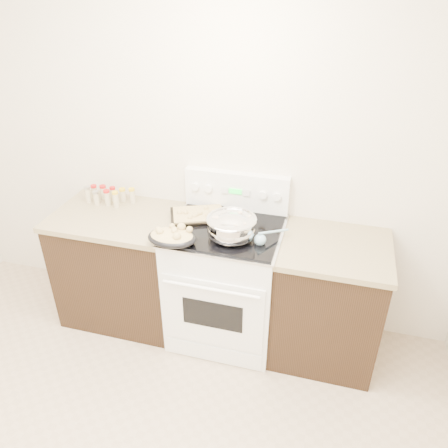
% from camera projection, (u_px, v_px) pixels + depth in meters
% --- Properties ---
extents(room_shell, '(4.10, 3.60, 2.75)m').
position_uv_depth(room_shell, '(18.00, 227.00, 1.48)').
color(room_shell, beige).
rests_on(room_shell, ground).
extents(counter_left, '(0.93, 0.67, 0.92)m').
position_uv_depth(counter_left, '(124.00, 265.00, 3.41)').
color(counter_left, black).
rests_on(counter_left, ground).
extents(counter_right, '(0.73, 0.67, 0.92)m').
position_uv_depth(counter_right, '(327.00, 300.00, 3.05)').
color(counter_right, black).
rests_on(counter_right, ground).
extents(kitchen_range, '(0.78, 0.73, 1.22)m').
position_uv_depth(kitchen_range, '(226.00, 280.00, 3.20)').
color(kitchen_range, white).
rests_on(kitchen_range, ground).
extents(mixing_bowl, '(0.41, 0.41, 0.19)m').
position_uv_depth(mixing_bowl, '(231.00, 228.00, 2.82)').
color(mixing_bowl, silver).
rests_on(mixing_bowl, kitchen_range).
extents(roasting_pan, '(0.32, 0.23, 0.11)m').
position_uv_depth(roasting_pan, '(172.00, 237.00, 2.78)').
color(roasting_pan, black).
rests_on(roasting_pan, kitchen_range).
extents(baking_sheet, '(0.46, 0.40, 0.06)m').
position_uv_depth(baking_sheet, '(198.00, 215.00, 3.09)').
color(baking_sheet, black).
rests_on(baking_sheet, kitchen_range).
extents(wooden_spoon, '(0.05, 0.25, 0.04)m').
position_uv_depth(wooden_spoon, '(213.00, 225.00, 2.98)').
color(wooden_spoon, '#A06B49').
rests_on(wooden_spoon, kitchen_range).
extents(blue_ladle, '(0.20, 0.22, 0.10)m').
position_uv_depth(blue_ladle, '(262.00, 239.00, 2.79)').
color(blue_ladle, '#83AEC3').
rests_on(blue_ladle, kitchen_range).
extents(spice_jars, '(0.38, 0.15, 0.13)m').
position_uv_depth(spice_jars, '(108.00, 195.00, 3.32)').
color(spice_jars, '#BFB28C').
rests_on(spice_jars, counter_left).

